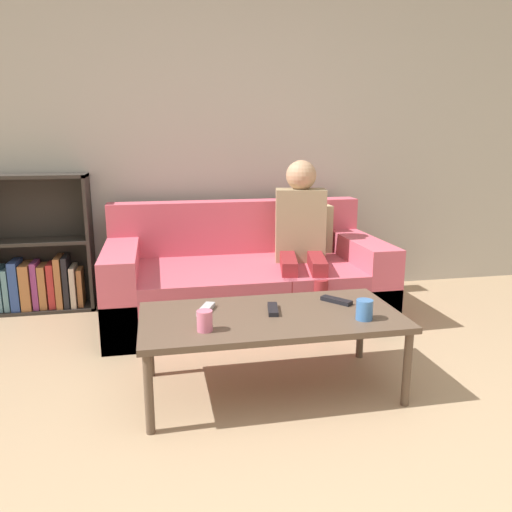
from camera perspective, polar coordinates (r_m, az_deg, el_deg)
The scene contains 10 objects.
wall_back at distance 4.01m, azimuth -2.90°, elevation 14.06°, with size 12.00×0.06×2.60m.
couch at distance 3.55m, azimuth -1.21°, elevation -2.80°, with size 1.89×0.98×0.79m.
bookshelf at distance 4.01m, azimuth -23.94°, elevation -0.56°, with size 0.80×0.28×1.00m.
coffee_table at distance 2.47m, azimuth 1.72°, elevation -7.39°, with size 1.27×0.63×0.40m.
person_adult at distance 3.46m, azimuth 5.18°, elevation 2.92°, with size 0.44×0.71×1.10m.
cup_near at distance 2.25m, azimuth -5.88°, elevation -7.38°, with size 0.07×0.07×0.09m.
cup_far at distance 2.43m, azimuth 12.28°, elevation -6.02°, with size 0.08×0.08×0.10m.
tv_remote_0 at distance 2.51m, azimuth -5.75°, elevation -6.05°, with size 0.11×0.18×0.02m.
tv_remote_1 at distance 2.50m, azimuth 1.94°, elevation -6.10°, with size 0.08×0.18×0.02m.
tv_remote_2 at distance 2.66m, azimuth 9.17°, elevation -5.04°, with size 0.14×0.16×0.02m.
Camera 1 is at (-0.60, -1.29, 1.24)m, focal length 35.00 mm.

